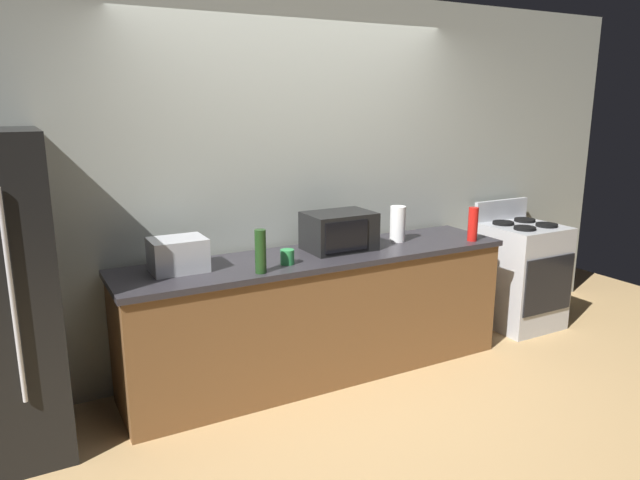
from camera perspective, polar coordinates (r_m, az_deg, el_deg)
The scene contains 10 objects.
ground_plane at distance 4.08m, azimuth 2.78°, elevation -14.98°, with size 8.00×8.00×0.00m, color tan.
back_wall at distance 4.34m, azimuth -2.60°, elevation 5.61°, with size 6.40×0.10×2.70m, color #9EA399.
counter_run at distance 4.21m, azimuth -0.00°, elevation -7.29°, with size 2.84×0.64×0.90m.
stove_range at distance 5.40m, azimuth 19.02°, elevation -3.20°, with size 0.60×0.61×1.08m.
microwave at distance 4.16m, azimuth 1.87°, elevation 0.88°, with size 0.48×0.35×0.27m.
toaster_oven at distance 3.75m, azimuth -13.72°, elevation -1.41°, with size 0.34×0.26×0.21m, color #B7BABF.
paper_towel_roll at distance 4.44m, azimuth 7.60°, elevation 1.57°, with size 0.12×0.12×0.27m, color white.
bottle_hot_sauce at distance 4.57m, azimuth 14.72°, elevation 1.51°, with size 0.07×0.07×0.26m, color red.
bottle_wine at distance 3.61m, azimuth -5.84°, elevation -1.12°, with size 0.07×0.07×0.28m, color #1E3F19.
mug_green at distance 3.81m, azimuth -3.22°, elevation -1.66°, with size 0.09×0.09×0.10m, color #2D8C47.
Camera 1 is at (-1.88, -3.05, 1.94)m, focal length 32.74 mm.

